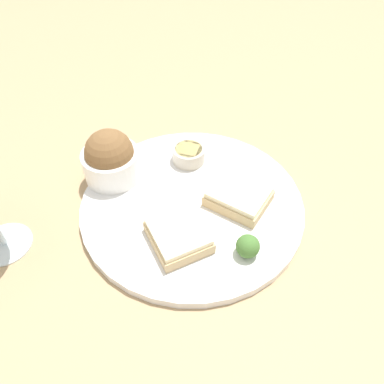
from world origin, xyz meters
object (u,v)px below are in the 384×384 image
at_px(salad_bowl, 110,159).
at_px(sauce_ramekin, 189,154).
at_px(cheese_toast_far, 178,236).
at_px(cheese_toast_near, 239,196).

bearing_deg(salad_bowl, sauce_ramekin, 56.63).
distance_m(salad_bowl, cheese_toast_far, 0.17).
bearing_deg(cheese_toast_far, cheese_toast_near, 79.03).
relative_size(salad_bowl, cheese_toast_far, 0.87).
bearing_deg(cheese_toast_near, cheese_toast_far, -100.97).
bearing_deg(sauce_ramekin, cheese_toast_far, -54.81).
xyz_separation_m(sauce_ramekin, cheese_toast_near, (0.12, -0.03, -0.00)).
bearing_deg(sauce_ramekin, salad_bowl, -123.37).
bearing_deg(cheese_toast_near, salad_bowl, -156.89).
xyz_separation_m(salad_bowl, cheese_toast_near, (0.19, 0.08, -0.02)).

